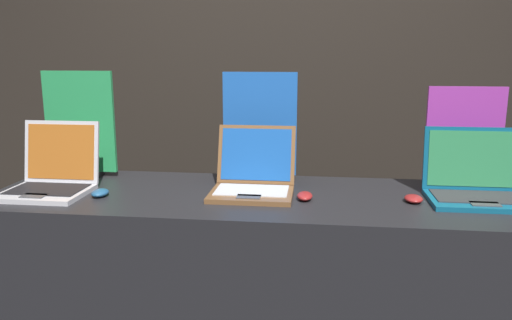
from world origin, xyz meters
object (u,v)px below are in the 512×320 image
at_px(laptop_back, 475,184).
at_px(mouse_back, 414,199).
at_px(mouse_front, 100,193).
at_px(mouse_middle, 305,196).
at_px(promo_stand_middle, 260,129).
at_px(laptop_front, 52,176).
at_px(promo_stand_front, 80,126).
at_px(promo_stand_back, 464,139).
at_px(laptop_middle, 253,178).

xyz_separation_m(laptop_back, mouse_back, (-0.25, -0.07, -0.05)).
bearing_deg(laptop_back, mouse_front, -174.62).
height_order(mouse_front, mouse_middle, same).
bearing_deg(promo_stand_middle, mouse_middle, -55.29).
relative_size(mouse_front, mouse_middle, 0.90).
bearing_deg(laptop_front, mouse_middle, 0.49).
height_order(promo_stand_front, mouse_middle, promo_stand_front).
bearing_deg(promo_stand_front, mouse_front, -55.13).
relative_size(promo_stand_front, mouse_back, 5.36).
distance_m(mouse_front, promo_stand_front, 0.47).
height_order(laptop_front, mouse_back, laptop_front).
bearing_deg(promo_stand_back, promo_stand_middle, 178.70).
xyz_separation_m(mouse_front, promo_stand_back, (1.55, 0.36, 0.20)).
distance_m(mouse_front, promo_stand_middle, 0.77).
relative_size(laptop_front, mouse_middle, 3.31).
xyz_separation_m(laptop_front, promo_stand_middle, (0.87, 0.33, 0.17)).
distance_m(promo_stand_front, promo_stand_middle, 0.87).
relative_size(promo_stand_front, mouse_middle, 4.87).
bearing_deg(laptop_front, promo_stand_back, 9.92).
relative_size(mouse_front, mouse_back, 0.99).
distance_m(laptop_middle, mouse_middle, 0.24).
bearing_deg(mouse_front, promo_stand_front, 124.87).
bearing_deg(promo_stand_back, laptop_back, -90.00).
xyz_separation_m(mouse_middle, mouse_back, (0.44, 0.02, -0.00)).
xyz_separation_m(mouse_middle, promo_stand_middle, (-0.22, 0.32, 0.23)).
distance_m(laptop_middle, mouse_back, 0.67).
xyz_separation_m(promo_stand_middle, laptop_back, (0.92, -0.24, -0.18)).
distance_m(mouse_front, laptop_back, 1.55).
xyz_separation_m(promo_stand_middle, mouse_back, (0.66, -0.31, -0.23)).
bearing_deg(laptop_front, promo_stand_middle, 20.97).
relative_size(mouse_middle, promo_stand_back, 0.23).
distance_m(promo_stand_front, mouse_middle, 1.15).
bearing_deg(laptop_middle, promo_stand_back, 13.41).
relative_size(mouse_front, promo_stand_middle, 0.19).
bearing_deg(mouse_middle, laptop_back, 7.18).
distance_m(laptop_front, promo_stand_back, 1.82).
bearing_deg(laptop_back, promo_stand_front, 173.75).
relative_size(promo_stand_front, laptop_middle, 1.44).
distance_m(promo_stand_front, promo_stand_back, 1.78).
distance_m(mouse_front, mouse_back, 1.29).
bearing_deg(promo_stand_middle, mouse_front, -148.80).
bearing_deg(laptop_middle, mouse_back, -5.78).
distance_m(laptop_back, promo_stand_back, 0.26).
height_order(promo_stand_front, laptop_back, promo_stand_front).
bearing_deg(laptop_back, mouse_middle, -172.82).
xyz_separation_m(promo_stand_front, laptop_middle, (0.87, -0.20, -0.18)).
relative_size(laptop_middle, laptop_back, 0.91).
bearing_deg(laptop_back, laptop_front, -176.90).
xyz_separation_m(promo_stand_front, promo_stand_middle, (0.87, 0.04, -0.00)).
bearing_deg(laptop_front, laptop_middle, 6.17).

